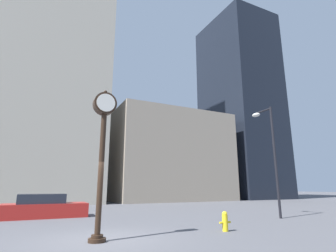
% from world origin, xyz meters
% --- Properties ---
extents(ground_plane, '(200.00, 200.00, 0.00)m').
position_xyz_m(ground_plane, '(0.00, 0.00, 0.00)').
color(ground_plane, '#515156').
extents(building_tall_tower, '(12.78, 12.00, 38.09)m').
position_xyz_m(building_tall_tower, '(-2.03, 24.00, 19.05)').
color(building_tall_tower, '#BCB29E').
rests_on(building_tall_tower, ground_plane).
extents(building_storefront_row, '(15.48, 12.00, 11.49)m').
position_xyz_m(building_storefront_row, '(13.83, 24.00, 5.74)').
color(building_storefront_row, gray).
rests_on(building_storefront_row, ground_plane).
extents(building_glass_modern, '(9.32, 12.00, 30.84)m').
position_xyz_m(building_glass_modern, '(27.92, 24.00, 15.42)').
color(building_glass_modern, black).
rests_on(building_glass_modern, ground_plane).
extents(street_clock, '(0.78, 0.55, 5.04)m').
position_xyz_m(street_clock, '(-0.23, -0.30, 3.24)').
color(street_clock, black).
rests_on(street_clock, ground_plane).
extents(car_red, '(4.51, 1.86, 1.31)m').
position_xyz_m(car_red, '(-1.57, 7.92, 0.55)').
color(car_red, red).
rests_on(car_red, ground_plane).
extents(fire_hydrant_near, '(0.51, 0.22, 0.75)m').
position_xyz_m(fire_hydrant_near, '(4.67, -0.44, 0.38)').
color(fire_hydrant_near, yellow).
rests_on(fire_hydrant_near, ground_plane).
extents(street_lamp_right, '(0.36, 1.57, 6.45)m').
position_xyz_m(street_lamp_right, '(10.22, 2.13, 4.28)').
color(street_lamp_right, black).
rests_on(street_lamp_right, ground_plane).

